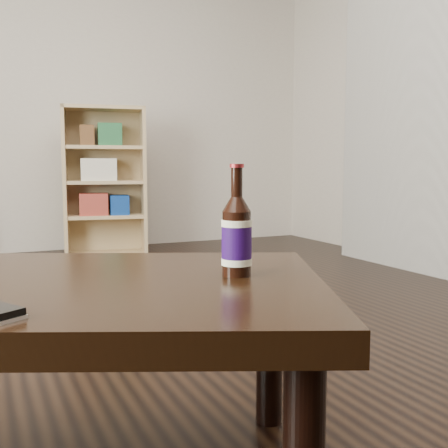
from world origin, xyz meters
name	(u,v)px	position (x,y,z in m)	size (l,w,h in m)	color
floor	(120,401)	(0.00, 0.00, -0.01)	(5.00, 6.00, 0.01)	black
wall_back	(22,82)	(0.00, 3.01, 1.35)	(5.00, 0.02, 2.70)	beige
chimney_breast	(421,66)	(2.35, 1.20, 1.35)	(0.30, 1.20, 2.70)	silver
bookshelf	(104,179)	(0.53, 2.58, 0.59)	(0.65, 0.39, 1.14)	tan
coffee_table	(37,308)	(-0.25, -0.34, 0.39)	(1.37, 1.12, 0.45)	black
beer_bottle	(237,237)	(0.15, -0.47, 0.53)	(0.08, 0.08, 0.24)	black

